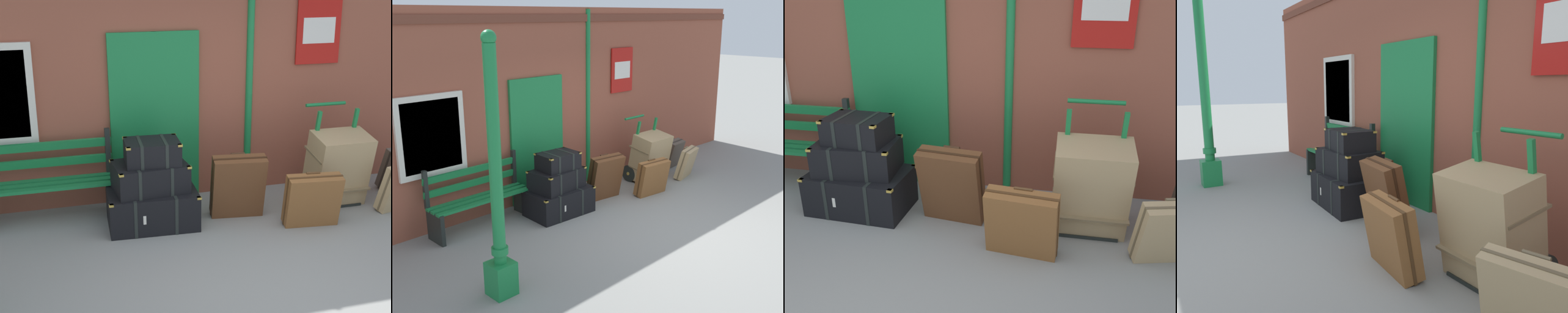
# 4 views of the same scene
# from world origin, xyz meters

# --- Properties ---
(ground_plane) EXTENTS (60.00, 60.00, 0.00)m
(ground_plane) POSITION_xyz_m (0.00, 0.00, 0.00)
(ground_plane) COLOR gray
(brick_facade) EXTENTS (10.40, 0.35, 3.20)m
(brick_facade) POSITION_xyz_m (-0.03, 2.60, 1.60)
(brick_facade) COLOR brown
(brick_facade) RESTS_ON ground
(lamp_post) EXTENTS (0.28, 0.28, 2.94)m
(lamp_post) POSITION_xyz_m (-2.86, 0.36, 1.12)
(lamp_post) COLOR #197A3D
(lamp_post) RESTS_ON ground
(platform_bench) EXTENTS (1.60, 0.43, 1.01)m
(platform_bench) POSITION_xyz_m (-1.95, 2.16, 0.44)
(platform_bench) COLOR #197A3D
(platform_bench) RESTS_ON ground
(steamer_trunk_base) EXTENTS (1.05, 0.71, 0.43)m
(steamer_trunk_base) POSITION_xyz_m (-0.79, 1.67, 0.21)
(steamer_trunk_base) COLOR black
(steamer_trunk_base) RESTS_ON ground
(steamer_trunk_middle) EXTENTS (0.85, 0.60, 0.33)m
(steamer_trunk_middle) POSITION_xyz_m (-0.80, 1.70, 0.58)
(steamer_trunk_middle) COLOR black
(steamer_trunk_middle) RESTS_ON steamer_trunk_base
(steamer_trunk_top) EXTENTS (0.64, 0.49, 0.27)m
(steamer_trunk_top) POSITION_xyz_m (-0.77, 1.70, 0.87)
(steamer_trunk_top) COLOR black
(steamer_trunk_top) RESTS_ON steamer_trunk_middle
(porters_trolley) EXTENTS (0.71, 0.58, 1.20)m
(porters_trolley) POSITION_xyz_m (1.53, 1.84, 0.27)
(porters_trolley) COLOR black
(porters_trolley) RESTS_ON ground
(large_brown_trunk) EXTENTS (0.70, 0.59, 0.94)m
(large_brown_trunk) POSITION_xyz_m (1.53, 1.66, 0.47)
(large_brown_trunk) COLOR tan
(large_brown_trunk) RESTS_ON ground
(suitcase_brown) EXTENTS (0.66, 0.44, 0.80)m
(suitcase_brown) POSITION_xyz_m (0.21, 1.60, 0.39)
(suitcase_brown) COLOR brown
(suitcase_brown) RESTS_ON ground
(suitcase_cream) EXTENTS (0.65, 0.37, 0.65)m
(suitcase_cream) POSITION_xyz_m (0.95, 1.15, 0.32)
(suitcase_cream) COLOR brown
(suitcase_cream) RESTS_ON ground
(suitcase_caramel) EXTENTS (0.61, 0.43, 0.61)m
(suitcase_caramel) POSITION_xyz_m (2.18, 1.27, 0.30)
(suitcase_caramel) COLOR tan
(suitcase_caramel) RESTS_ON ground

